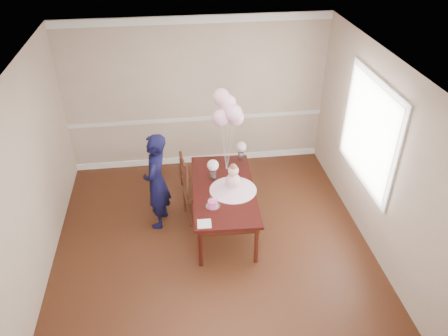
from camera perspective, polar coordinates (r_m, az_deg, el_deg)
floor at (r=6.32m, az=-1.27°, el=-11.24°), size 4.50×5.00×0.00m
ceiling at (r=4.83m, az=-1.68°, el=12.23°), size 4.50×5.00×0.02m
wall_back at (r=7.65m, az=-3.55°, el=9.46°), size 4.50×0.02×2.70m
wall_left at (r=5.73m, az=-24.44°, el=-2.68°), size 0.02×5.00×2.70m
wall_right at (r=6.08m, az=20.13°, el=0.55°), size 0.02×5.00×2.70m
chair_rail_trim at (r=7.83m, az=-3.43°, el=6.42°), size 4.50×0.02×0.07m
crown_molding at (r=7.22m, az=-3.91°, el=18.76°), size 4.50×0.02×0.12m
baseboard_trim at (r=8.25m, az=-3.24°, el=1.21°), size 4.50×0.02×0.12m
window_frame at (r=6.35m, az=18.45°, el=4.48°), size 0.02×1.66×1.56m
window_blinds at (r=6.35m, az=18.30°, el=4.47°), size 0.01×1.50×1.40m
dining_table_top at (r=6.41m, az=-0.07°, el=-2.84°), size 0.99×1.85×0.05m
table_apron at (r=6.45m, az=-0.07°, el=-3.33°), size 0.90×1.76×0.09m
table_leg_fl at (r=5.97m, az=-3.09°, el=-10.38°), size 0.07×0.07×0.63m
table_leg_fr at (r=6.02m, az=4.27°, el=-9.95°), size 0.07×0.07×0.63m
table_leg_bl at (r=7.27m, az=-3.60°, el=-1.28°), size 0.07×0.07×0.63m
table_leg_br at (r=7.31m, az=2.37°, el=-1.00°), size 0.07×0.07×0.63m
baby_skirt at (r=6.34m, az=1.19°, el=-2.53°), size 0.72×0.72×0.09m
baby_torso at (r=6.27m, az=1.20°, el=-1.65°), size 0.22×0.22×0.22m
baby_head at (r=6.17m, az=1.22°, el=-0.35°), size 0.15×0.15×0.15m
baby_hair at (r=6.14m, az=1.23°, el=0.08°), size 0.11×0.11×0.11m
cake_platter at (r=6.06m, az=-1.46°, el=-5.00°), size 0.21×0.21×0.01m
birthday_cake at (r=6.03m, az=-1.47°, el=-4.63°), size 0.14×0.14×0.09m
cake_flower_a at (r=5.99m, az=-1.48°, el=-4.19°), size 0.03×0.03×0.03m
cake_flower_b at (r=6.01m, az=-1.23°, el=-4.07°), size 0.03×0.03×0.03m
rose_vase_near at (r=6.56m, az=-1.45°, el=-0.83°), size 0.09×0.09×0.14m
roses_near at (r=6.47m, az=-1.47°, el=0.36°), size 0.17×0.17×0.17m
rose_vase_far at (r=7.02m, az=2.21°, el=1.63°), size 0.09×0.09×0.14m
roses_far at (r=6.93m, az=2.24°, el=2.78°), size 0.17×0.17×0.17m
napkin at (r=5.77m, az=-2.59°, el=-7.28°), size 0.19×0.19×0.01m
balloon_weight at (r=6.80m, az=0.35°, el=-0.12°), size 0.04×0.04×0.02m
balloon_a at (r=6.34m, az=-0.45°, el=6.62°), size 0.25×0.25×0.25m
balloon_b at (r=6.28m, az=1.24°, el=7.23°), size 0.25×0.25×0.25m
balloon_c at (r=6.36m, az=0.47°, el=8.48°), size 0.25×0.25×0.25m
balloon_d at (r=6.33m, az=-0.37°, el=9.27°), size 0.25×0.25×0.25m
balloon_e at (r=6.45m, az=1.52°, el=6.62°), size 0.25×0.25×0.25m
balloon_ribbon_a at (r=6.60m, az=-0.04°, el=2.62°), size 0.08×0.01×0.76m
balloon_ribbon_b at (r=6.56m, az=0.77°, el=2.90°), size 0.09×0.05×0.85m
balloon_ribbon_c at (r=6.59m, az=0.40°, el=3.52°), size 0.02×0.09×0.94m
balloon_ribbon_d at (r=6.58m, az=0.00°, el=3.89°), size 0.07×0.10×1.03m
balloon_ribbon_e at (r=6.65m, az=0.91°, el=2.66°), size 0.13×0.06×0.70m
dining_chair_seat at (r=6.67m, az=-3.25°, el=-3.00°), size 0.55×0.55×0.05m
chair_leg_fl at (r=6.64m, az=-4.46°, el=-6.04°), size 0.05×0.05×0.47m
chair_leg_fr at (r=6.71m, az=-1.14°, el=-5.47°), size 0.05×0.05×0.47m
chair_leg_bl at (r=6.95m, az=-5.14°, el=-4.04°), size 0.05×0.05×0.47m
chair_leg_br at (r=7.01m, az=-1.97°, el=-3.52°), size 0.05×0.05×0.47m
chair_back_post_l at (r=6.29m, az=-4.87°, el=-2.01°), size 0.05×0.05×0.61m
chair_back_post_r at (r=6.61m, az=-5.57°, el=-0.11°), size 0.05×0.05×0.61m
chair_slat_low at (r=6.52m, az=-5.17°, el=-1.99°), size 0.10×0.44×0.05m
chair_slat_mid at (r=6.43m, az=-5.25°, el=-0.71°), size 0.10×0.44×0.05m
chair_slat_top at (r=6.33m, az=-5.33°, el=0.60°), size 0.10×0.44×0.05m
woman at (r=6.46m, az=-8.81°, el=-1.77°), size 0.49×0.63×1.53m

